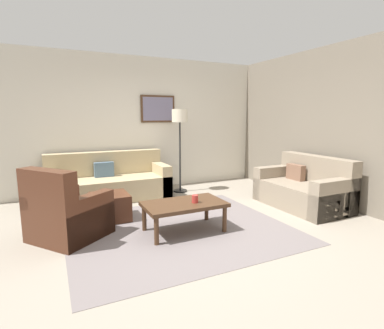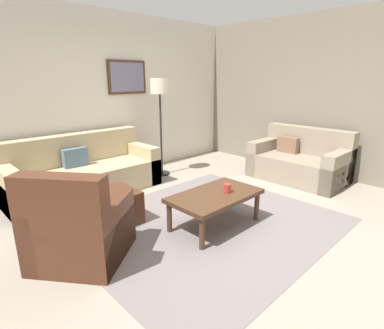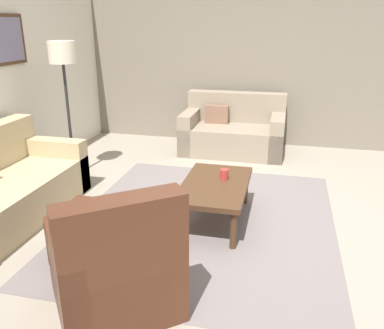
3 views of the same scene
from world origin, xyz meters
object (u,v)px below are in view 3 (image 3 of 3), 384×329
at_px(couch_loveseat, 234,132).
at_px(lamp_standing, 63,67).
at_px(ottoman, 93,232).
at_px(armchair_leather, 117,272).
at_px(cup, 224,174).
at_px(framed_artwork, 3,40).
at_px(coffee_table, 215,188).

distance_m(couch_loveseat, lamp_standing, 2.70).
bearing_deg(ottoman, couch_loveseat, -13.57).
distance_m(armchair_leather, cup, 1.69).
height_order(cup, framed_artwork, framed_artwork).
height_order(ottoman, coffee_table, coffee_table).
relative_size(armchair_leather, ottoman, 2.01).
bearing_deg(armchair_leather, ottoman, 38.20).
bearing_deg(armchair_leather, lamp_standing, 35.05).
relative_size(lamp_standing, framed_artwork, 2.27).
xyz_separation_m(ottoman, framed_artwork, (1.39, 1.69, 1.52)).
distance_m(lamp_standing, framed_artwork, 0.72).
relative_size(cup, lamp_standing, 0.06).
height_order(couch_loveseat, framed_artwork, framed_artwork).
bearing_deg(cup, armchair_leather, 163.46).
height_order(coffee_table, lamp_standing, lamp_standing).
xyz_separation_m(ottoman, lamp_standing, (1.65, 1.10, 1.21)).
height_order(couch_loveseat, coffee_table, couch_loveseat).
bearing_deg(couch_loveseat, armchair_leather, 176.03).
bearing_deg(lamp_standing, coffee_table, -111.96).
relative_size(couch_loveseat, coffee_table, 1.40).
bearing_deg(ottoman, lamp_standing, 33.73).
xyz_separation_m(couch_loveseat, framed_artwork, (-1.84, 2.47, 1.43)).
height_order(armchair_leather, framed_artwork, framed_artwork).
bearing_deg(couch_loveseat, cup, -174.70).
distance_m(couch_loveseat, coffee_table, 2.41).
relative_size(ottoman, framed_artwork, 0.74).
bearing_deg(ottoman, coffee_table, -47.78).
xyz_separation_m(ottoman, cup, (0.97, -0.99, 0.26)).
bearing_deg(lamp_standing, framed_artwork, 113.87).
bearing_deg(framed_artwork, ottoman, -129.50).
bearing_deg(lamp_standing, ottoman, -146.27).
bearing_deg(lamp_standing, cup, -108.11).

